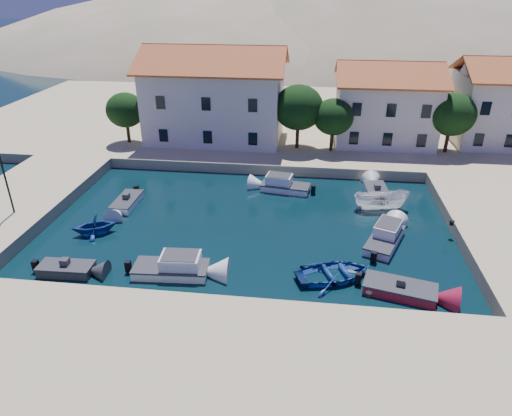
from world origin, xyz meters
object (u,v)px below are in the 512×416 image
at_px(building_left, 215,92).
at_px(building_mid, 386,102).
at_px(cabin_cruiser_south, 171,267).
at_px(cabin_cruiser_east, 385,238).
at_px(boat_east, 380,209).
at_px(lamppost, 2,166).
at_px(building_right, 503,100).
at_px(rowboat_south, 333,278).

height_order(building_left, building_mid, building_left).
distance_m(cabin_cruiser_south, cabin_cruiser_east, 14.82).
height_order(cabin_cruiser_east, boat_east, cabin_cruiser_east).
relative_size(cabin_cruiser_south, cabin_cruiser_east, 0.99).
bearing_deg(lamppost, cabin_cruiser_south, -20.04).
xyz_separation_m(building_left, building_right, (30.00, 2.00, -0.46)).
xyz_separation_m(cabin_cruiser_south, boat_east, (14.21, 10.92, -0.48)).
bearing_deg(lamppost, boat_east, 12.12).
bearing_deg(rowboat_south, cabin_cruiser_east, -60.46).
relative_size(lamppost, cabin_cruiser_south, 1.29).
relative_size(building_mid, rowboat_south, 2.17).
distance_m(lamppost, cabin_cruiser_east, 27.74).
bearing_deg(lamppost, building_mid, 35.45).
bearing_deg(building_mid, building_left, -176.82).
bearing_deg(building_mid, lamppost, -144.55).
bearing_deg(building_left, lamppost, -119.90).
distance_m(building_left, building_mid, 18.04).
relative_size(rowboat_south, cabin_cruiser_east, 0.99).
bearing_deg(building_mid, cabin_cruiser_south, -121.53).
xyz_separation_m(building_mid, lamppost, (-29.50, -21.00, -0.47)).
distance_m(lamppost, rowboat_south, 24.58).
bearing_deg(boat_east, cabin_cruiser_east, 167.76).
distance_m(rowboat_south, boat_east, 10.88).
bearing_deg(building_left, building_right, 3.81).
distance_m(building_right, cabin_cruiser_south, 39.13).
bearing_deg(building_mid, building_right, 4.76).
height_order(building_left, cabin_cruiser_south, building_left).
relative_size(building_right, cabin_cruiser_east, 1.94).
distance_m(building_mid, cabin_cruiser_east, 21.26).
height_order(lamppost, boat_east, lamppost).
bearing_deg(boat_east, building_right, -48.88).
relative_size(building_mid, cabin_cruiser_east, 2.15).
height_order(cabin_cruiser_south, cabin_cruiser_east, same).
bearing_deg(building_right, lamppost, -152.07).
bearing_deg(building_left, boat_east, -40.76).
distance_m(building_mid, cabin_cruiser_south, 30.81).
height_order(building_left, lamppost, building_left).
bearing_deg(building_mid, rowboat_south, -102.86).
relative_size(building_left, rowboat_south, 3.03).
bearing_deg(cabin_cruiser_south, cabin_cruiser_east, 17.78).
xyz_separation_m(building_mid, boat_east, (-1.72, -15.03, -5.22)).
relative_size(building_mid, lamppost, 1.69).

